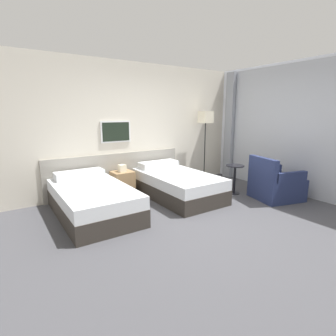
# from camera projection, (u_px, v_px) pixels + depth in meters

# --- Properties ---
(ground_plane) EXTENTS (16.00, 16.00, 0.00)m
(ground_plane) POSITION_uv_depth(u_px,v_px,m) (208.00, 218.00, 4.23)
(ground_plane) COLOR #47474C
(wall_headboard) EXTENTS (10.00, 0.10, 2.70)m
(wall_headboard) POSITION_uv_depth(u_px,v_px,m) (141.00, 130.00, 5.73)
(wall_headboard) COLOR beige
(wall_headboard) RESTS_ON ground_plane
(wall_window) EXTENTS (0.21, 4.67, 2.70)m
(wall_window) POSITION_uv_depth(u_px,v_px,m) (303.00, 130.00, 5.22)
(wall_window) COLOR white
(wall_window) RESTS_ON ground_plane
(bed_near_door) EXTENTS (1.08, 1.91, 0.62)m
(bed_near_door) POSITION_uv_depth(u_px,v_px,m) (93.00, 200.00, 4.34)
(bed_near_door) COLOR #332D28
(bed_near_door) RESTS_ON ground_plane
(bed_near_window) EXTENTS (1.08, 1.91, 0.62)m
(bed_near_window) POSITION_uv_depth(u_px,v_px,m) (177.00, 184.00, 5.27)
(bed_near_window) COLOR #332D28
(bed_near_window) RESTS_ON ground_plane
(nightstand) EXTENTS (0.42, 0.38, 0.64)m
(nightstand) POSITION_uv_depth(u_px,v_px,m) (123.00, 183.00, 5.38)
(nightstand) COLOR #9E7A51
(nightstand) RESTS_ON ground_plane
(floor_lamp) EXTENTS (0.27, 0.27, 1.70)m
(floor_lamp) POSITION_uv_depth(u_px,v_px,m) (206.00, 122.00, 6.22)
(floor_lamp) COLOR black
(floor_lamp) RESTS_ON ground_plane
(side_table) EXTENTS (0.37, 0.37, 0.61)m
(side_table) POSITION_uv_depth(u_px,v_px,m) (235.00, 174.00, 5.45)
(side_table) COLOR black
(side_table) RESTS_ON ground_plane
(armchair) EXTENTS (0.99, 0.93, 0.85)m
(armchair) POSITION_uv_depth(u_px,v_px,m) (275.00, 185.00, 5.13)
(armchair) COLOR navy
(armchair) RESTS_ON ground_plane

